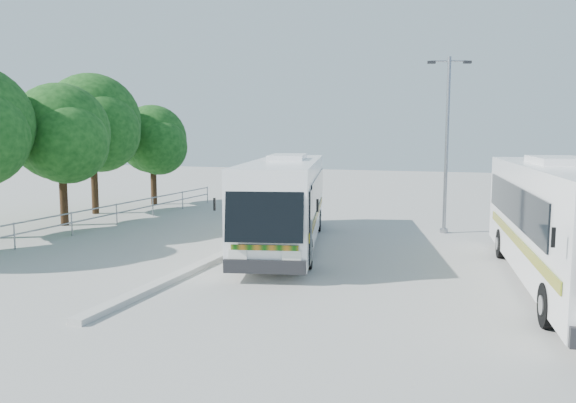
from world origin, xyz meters
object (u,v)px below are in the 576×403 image
at_px(coach_main, 285,199).
at_px(lamppost, 447,137).
at_px(tree_far_c, 62,133).
at_px(coach_adjacent, 564,220).
at_px(tree_far_e, 153,139).
at_px(tree_far_d, 93,122).

xyz_separation_m(coach_main, lamppost, (5.46, 4.81, 2.30)).
relative_size(tree_far_c, coach_adjacent, 0.53).
relative_size(tree_far_c, tree_far_e, 1.10).
xyz_separation_m(tree_far_d, coach_main, (12.32, -4.76, -3.06)).
bearing_deg(coach_adjacent, coach_main, 156.60).
distance_m(tree_far_e, lamppost, 17.67).
relative_size(tree_far_d, coach_adjacent, 0.60).
xyz_separation_m(tree_far_c, lamppost, (16.59, 3.75, -0.20)).
height_order(tree_far_d, coach_adjacent, tree_far_d).
bearing_deg(lamppost, coach_main, -156.28).
relative_size(coach_main, lamppost, 1.60).
height_order(tree_far_c, coach_adjacent, tree_far_c).
bearing_deg(tree_far_d, tree_far_c, -72.17).
height_order(tree_far_d, tree_far_e, tree_far_d).
bearing_deg(coach_main, tree_far_e, 127.59).
relative_size(tree_far_e, coach_adjacent, 0.49).
relative_size(tree_far_e, coach_main, 0.50).
bearing_deg(tree_far_d, lamppost, 0.17).
xyz_separation_m(tree_far_e, lamppost, (17.10, -4.45, 0.17)).
xyz_separation_m(tree_far_d, lamppost, (17.78, 0.05, -0.76)).
bearing_deg(tree_far_d, coach_main, -21.12).
xyz_separation_m(tree_far_c, tree_far_e, (-0.51, 8.20, -0.37)).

